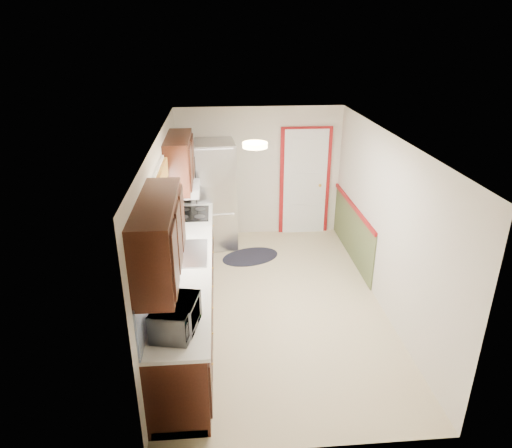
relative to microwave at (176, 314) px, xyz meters
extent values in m
cube|color=#C7B68C|center=(1.20, 1.85, -1.13)|extent=(3.20, 5.20, 0.12)
cube|color=white|center=(1.20, 1.85, 1.27)|extent=(3.20, 5.20, 0.12)
cube|color=beige|center=(1.20, 4.35, 0.07)|extent=(3.20, 0.10, 2.40)
cube|color=beige|center=(1.20, -0.65, 0.07)|extent=(3.20, 0.10, 2.40)
cube|color=beige|center=(-0.30, 1.85, 0.07)|extent=(0.10, 5.20, 2.40)
cube|color=beige|center=(2.70, 1.85, 0.07)|extent=(0.10, 5.20, 2.40)
cube|color=black|center=(0.00, 1.55, -0.68)|extent=(0.60, 4.00, 0.90)
cube|color=white|center=(0.01, 1.55, -0.21)|extent=(0.63, 4.00, 0.04)
cube|color=#507BC4|center=(-0.29, 1.55, 0.09)|extent=(0.02, 4.00, 0.55)
cube|color=black|center=(-0.12, 0.25, 0.70)|extent=(0.35, 1.40, 0.75)
cube|color=black|center=(-0.12, 2.95, 0.70)|extent=(0.35, 1.20, 0.75)
cube|color=white|center=(-0.29, 1.65, 0.49)|extent=(0.02, 1.00, 0.90)
cube|color=#C25324|center=(-0.24, 1.65, 0.84)|extent=(0.05, 1.12, 0.24)
cube|color=#B7B7BC|center=(0.01, 1.65, -0.18)|extent=(0.52, 0.82, 0.02)
cube|color=white|center=(-0.07, 3.00, 0.25)|extent=(0.45, 0.60, 0.15)
cube|color=maroon|center=(2.05, 4.32, -0.13)|extent=(0.94, 0.05, 2.08)
cube|color=white|center=(2.05, 4.29, -0.13)|extent=(0.80, 0.04, 2.00)
cube|color=#4B5731|center=(2.69, 3.20, -0.68)|extent=(0.02, 2.30, 0.90)
cube|color=maroon|center=(2.67, 3.20, -0.21)|extent=(0.04, 2.30, 0.06)
cylinder|color=#FFD88C|center=(0.90, 1.65, 1.23)|extent=(0.30, 0.30, 0.06)
imported|color=white|center=(0.00, 0.00, 0.00)|extent=(0.41, 0.61, 0.38)
cube|color=#B7B7BC|center=(0.33, 3.90, -0.18)|extent=(0.84, 0.79, 1.90)
cylinder|color=black|center=(0.07, 3.49, -0.27)|extent=(0.02, 0.02, 1.33)
ellipsoid|color=black|center=(0.95, 3.30, -1.12)|extent=(1.16, 0.94, 0.01)
cube|color=black|center=(0.01, 3.03, -0.18)|extent=(0.53, 0.63, 0.02)
camera|label=1|loc=(0.46, -3.72, 2.51)|focal=32.00mm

